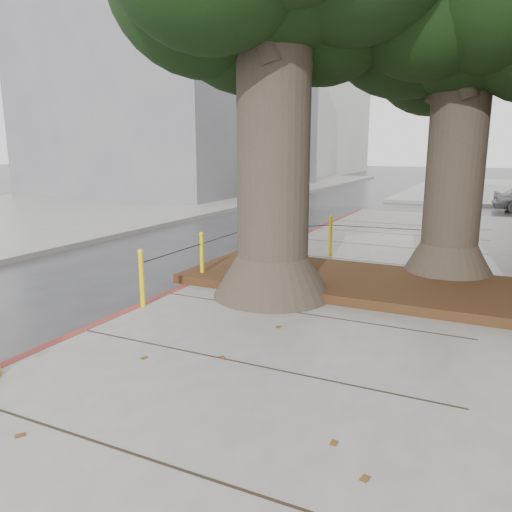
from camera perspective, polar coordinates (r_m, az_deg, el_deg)
The scene contains 9 objects.
ground at distance 6.34m, azimuth -5.78°, elevation -12.44°, with size 140.00×140.00×0.00m, color #28282B.
sidewalk_opposite at distance 22.79m, azimuth -22.99°, elevation 4.83°, with size 14.00×60.00×0.15m, color slate.
curb_red at distance 9.32m, azimuth -8.26°, elevation -3.87°, with size 0.14×26.00×0.16m, color maroon.
planter_bed at distance 9.37m, azimuth 11.63°, elevation -2.93°, with size 6.40×2.60×0.16m, color black.
building_far_grey at distance 32.56m, azimuth -8.44°, elevation 18.07°, with size 12.00×16.00×12.00m, color slate.
building_far_white at distance 53.99m, azimuth 4.09°, elevation 17.41°, with size 12.00×18.00×15.00m, color silver.
tree_far at distance 10.49m, azimuth 25.17°, elevation 24.27°, with size 4.50×3.80×7.17m.
bollard_ring at distance 10.25m, azimuth 2.81°, elevation 1.12°, with size 3.79×5.39×0.95m.
car_dark at distance 25.24m, azimuth 1.43°, elevation 7.49°, with size 1.51×3.70×1.08m, color black.
Camera 1 is at (3.06, -4.89, 2.65)m, focal length 35.00 mm.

